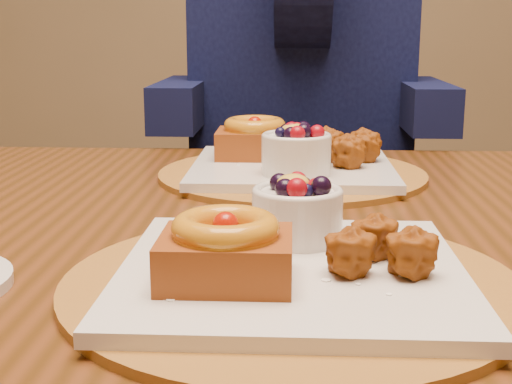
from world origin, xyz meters
TOP-DOWN VIEW (x-y plane):
  - dining_table at (0.02, 0.01)m, footprint 1.60×0.90m
  - place_setting_near at (0.02, -0.21)m, footprint 0.38×0.38m
  - place_setting_far at (0.02, 0.22)m, footprint 0.38×0.38m
  - chair_far at (0.01, 0.93)m, footprint 0.50×0.50m
  - diner at (0.04, 0.72)m, footprint 0.55×0.52m

SIDE VIEW (x-z plane):
  - chair_far at x=0.01m, z-range 0.05..0.88m
  - dining_table at x=0.02m, z-range 0.30..1.06m
  - place_setting_near at x=0.02m, z-range 0.74..0.82m
  - place_setting_far at x=0.02m, z-range 0.74..0.82m
  - diner at x=0.04m, z-range 0.51..1.40m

